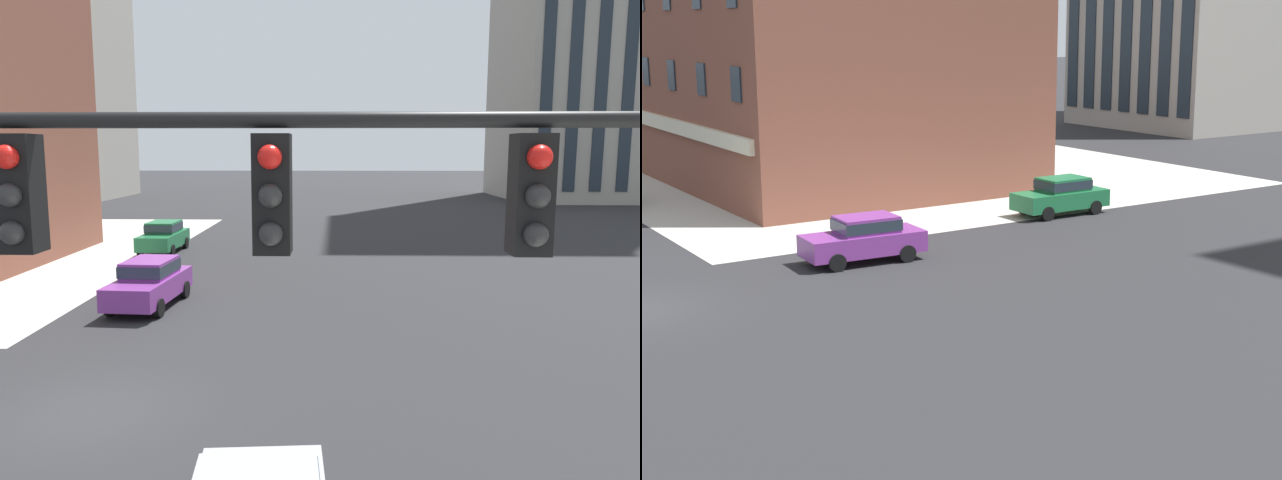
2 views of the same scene
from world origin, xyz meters
TOP-DOWN VIEW (x-y plane):
  - sidewalk_far_corner at (-20.00, 20.00)m, footprint 32.00×32.00m
  - car_main_southbound_near at (-4.23, 20.32)m, footprint 1.94×4.43m
  - car_main_southbound_far at (-1.41, 8.78)m, footprint 2.12×4.51m
  - storefront_block_near_corner at (-20.17, 15.91)m, footprint 22.78×16.24m

SIDE VIEW (x-z plane):
  - sidewalk_far_corner at x=-20.00m, z-range -0.01..0.01m
  - car_main_southbound_near at x=-4.23m, z-range 0.08..1.76m
  - car_main_southbound_far at x=-1.41m, z-range 0.08..1.76m
  - storefront_block_near_corner at x=-20.17m, z-range 0.01..16.34m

